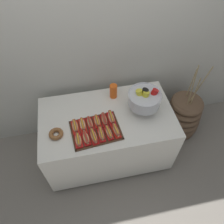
% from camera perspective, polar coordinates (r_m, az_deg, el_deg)
% --- Properties ---
extents(ground_plane, '(10.00, 10.00, 0.00)m').
position_cam_1_polar(ground_plane, '(2.90, -1.06, -10.28)').
color(ground_plane, gray).
extents(back_wall, '(6.00, 0.10, 2.60)m').
position_cam_1_polar(back_wall, '(2.31, -4.24, 18.11)').
color(back_wall, beige).
rests_on(back_wall, ground_plane).
extents(buffet_table, '(1.42, 0.81, 0.75)m').
position_cam_1_polar(buffet_table, '(2.57, -1.19, -6.02)').
color(buffet_table, white).
rests_on(buffet_table, ground_plane).
extents(floor_vase, '(0.48, 0.48, 1.16)m').
position_cam_1_polar(floor_vase, '(3.01, 17.91, -1.00)').
color(floor_vase, brown).
rests_on(floor_vase, ground_plane).
extents(serving_tray, '(0.51, 0.40, 0.01)m').
position_cam_1_polar(serving_tray, '(2.17, -4.30, -4.82)').
color(serving_tray, '#472B19').
rests_on(serving_tray, buffet_table).
extents(hot_dog_0, '(0.07, 0.16, 0.06)m').
position_cam_1_polar(hot_dog_0, '(2.09, -8.81, -7.33)').
color(hot_dog_0, red).
rests_on(hot_dog_0, serving_tray).
extents(hot_dog_1, '(0.08, 0.16, 0.06)m').
position_cam_1_polar(hot_dog_1, '(2.10, -6.81, -6.85)').
color(hot_dog_1, '#B21414').
rests_on(hot_dog_1, serving_tray).
extents(hot_dog_2, '(0.09, 0.19, 0.06)m').
position_cam_1_polar(hot_dog_2, '(2.10, -4.80, -6.37)').
color(hot_dog_2, '#B21414').
rests_on(hot_dog_2, serving_tray).
extents(hot_dog_3, '(0.07, 0.16, 0.07)m').
position_cam_1_polar(hot_dog_3, '(2.10, -2.82, -5.85)').
color(hot_dog_3, red).
rests_on(hot_dog_3, serving_tray).
extents(hot_dog_4, '(0.08, 0.16, 0.06)m').
position_cam_1_polar(hot_dog_4, '(2.12, -0.84, -5.41)').
color(hot_dog_4, red).
rests_on(hot_dog_4, serving_tray).
extents(hot_dog_5, '(0.08, 0.17, 0.06)m').
position_cam_1_polar(hot_dog_5, '(2.13, 1.11, -4.91)').
color(hot_dog_5, red).
rests_on(hot_dog_5, serving_tray).
extents(hot_dog_6, '(0.08, 0.17, 0.06)m').
position_cam_1_polar(hot_dog_6, '(2.19, -9.64, -3.77)').
color(hot_dog_6, red).
rests_on(hot_dog_6, serving_tray).
extents(hot_dog_7, '(0.08, 0.17, 0.06)m').
position_cam_1_polar(hot_dog_7, '(2.19, -7.73, -3.34)').
color(hot_dog_7, red).
rests_on(hot_dog_7, serving_tray).
extents(hot_dog_8, '(0.08, 0.17, 0.06)m').
position_cam_1_polar(hot_dog_8, '(2.19, -5.82, -2.90)').
color(hot_dog_8, red).
rests_on(hot_dog_8, serving_tray).
extents(hot_dog_9, '(0.07, 0.16, 0.06)m').
position_cam_1_polar(hot_dog_9, '(2.20, -3.92, -2.45)').
color(hot_dog_9, red).
rests_on(hot_dog_9, serving_tray).
extents(hot_dog_10, '(0.07, 0.16, 0.06)m').
position_cam_1_polar(hot_dog_10, '(2.21, -2.03, -2.02)').
color(hot_dog_10, '#B21414').
rests_on(hot_dog_10, serving_tray).
extents(hot_dog_11, '(0.07, 0.18, 0.07)m').
position_cam_1_polar(hot_dog_11, '(2.22, -0.17, -1.52)').
color(hot_dog_11, red).
rests_on(hot_dog_11, serving_tray).
extents(punch_bowl, '(0.34, 0.34, 0.29)m').
position_cam_1_polar(punch_bowl, '(2.24, 8.52, 3.54)').
color(punch_bowl, silver).
rests_on(punch_bowl, buffet_table).
extents(cup_stack, '(0.08, 0.08, 0.17)m').
position_cam_1_polar(cup_stack, '(2.41, 0.36, 5.49)').
color(cup_stack, '#EA5B19').
rests_on(cup_stack, buffet_table).
extents(donut, '(0.14, 0.14, 0.04)m').
position_cam_1_polar(donut, '(2.19, -14.48, -5.58)').
color(donut, brown).
rests_on(donut, buffet_table).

